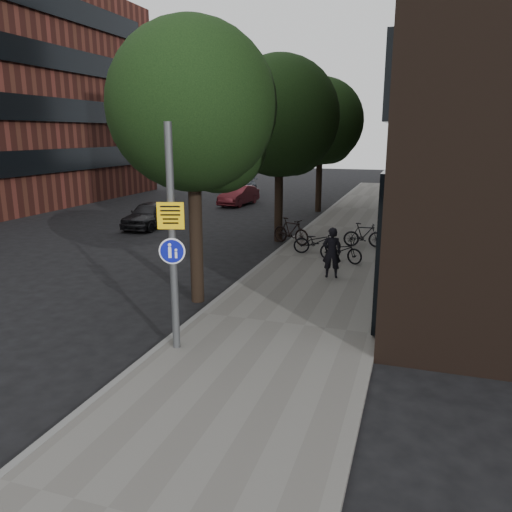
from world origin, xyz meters
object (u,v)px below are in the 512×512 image
at_px(parked_bike_facade_near, 341,250).
at_px(parked_car_near, 150,214).
at_px(signpost, 172,239).
at_px(pedestrian, 332,253).

height_order(parked_bike_facade_near, parked_car_near, parked_car_near).
relative_size(signpost, parked_bike_facade_near, 2.78).
height_order(pedestrian, parked_bike_facade_near, pedestrian).
xyz_separation_m(parked_bike_facade_near, parked_car_near, (-10.28, 4.48, 0.09)).
height_order(signpost, pedestrian, signpost).
relative_size(signpost, pedestrian, 2.90).
bearing_deg(parked_car_near, parked_bike_facade_near, -25.29).
bearing_deg(signpost, pedestrian, 53.49).
distance_m(signpost, parked_bike_facade_near, 8.97).
bearing_deg(parked_bike_facade_near, signpost, -174.38).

